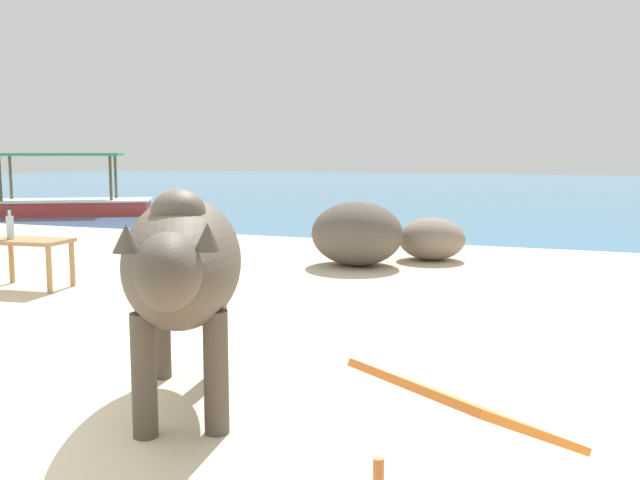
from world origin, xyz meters
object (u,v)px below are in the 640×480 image
at_px(low_bench_table, 29,248).
at_px(boat_red, 61,202).
at_px(deck_chair_near, 424,480).
at_px(cow, 182,263).
at_px(bottle, 10,227).

bearing_deg(low_bench_table, boat_red, 122.47).
bearing_deg(low_bench_table, deck_chair_near, -43.05).
height_order(deck_chair_near, boat_red, boat_red).
bearing_deg(deck_chair_near, boat_red, -101.12).
height_order(low_bench_table, boat_red, boat_red).
relative_size(deck_chair_near, boat_red, 0.25).
bearing_deg(deck_chair_near, cow, -93.87).
distance_m(low_bench_table, boat_red, 8.62).
bearing_deg(cow, deck_chair_near, 23.25).
xyz_separation_m(bottle, boat_red, (-5.27, 6.76, -0.34)).
xyz_separation_m(cow, bottle, (-3.22, 2.15, -0.15)).
bearing_deg(deck_chair_near, bottle, -90.99).
bearing_deg(low_bench_table, cow, -42.30).
distance_m(bottle, deck_chair_near, 5.77).
relative_size(cow, low_bench_table, 2.39).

